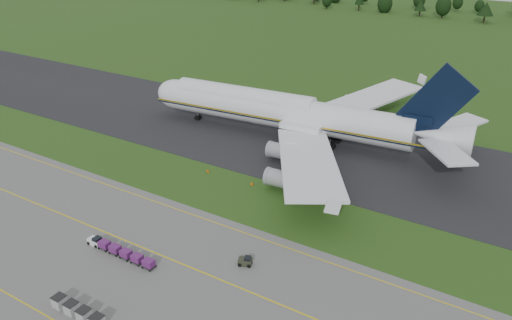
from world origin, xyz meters
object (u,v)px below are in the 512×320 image
Objects in this scene: uld_row at (78,311)px; edge_markers at (229,178)px; utility_cart at (245,262)px; baggage_train at (119,251)px; aircraft at (289,112)px.

uld_row is 0.79× the size of edge_markers.
utility_cart reaches higher than edge_markers.
uld_row reaches higher than utility_cart.
baggage_train is 19.79m from utility_cart.
aircraft reaches higher than uld_row.
edge_markers is at bearing 96.40° from uld_row.
aircraft reaches higher than edge_markers.
utility_cart is 0.21× the size of edge_markers.
edge_markers is (-17.72, 21.83, -0.33)m from utility_cart.
utility_cart is at bearing 24.32° from baggage_train.
baggage_train is 1.54× the size of uld_row.
baggage_train is 29.99m from edge_markers.
baggage_train is at bearing -90.31° from aircraft.
uld_row is at bearing -67.86° from baggage_train.
baggage_train reaches higher than edge_markers.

